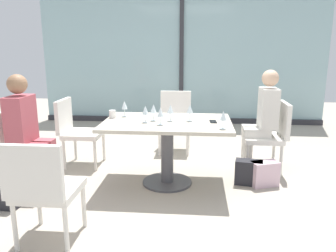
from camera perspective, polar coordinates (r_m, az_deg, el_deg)
The scene contains 22 objects.
ground_plane at distance 3.92m, azimuth -0.13°, elevation -9.61°, with size 12.00×12.00×0.00m, color #A89E8E.
window_wall_backdrop at distance 6.81m, azimuth 2.30°, elevation 10.69°, with size 5.62×0.10×2.70m.
dining_table_main at distance 3.74m, azimuth -0.13°, elevation -1.66°, with size 1.40×0.94×0.73m.
chair_far_right at distance 4.34m, azimuth 16.97°, elevation -1.02°, with size 0.50×0.46×0.87m.
chair_side_end at distance 3.89m, azimuth -23.88°, elevation -3.27°, with size 0.50×0.46×0.87m.
chair_front_left at distance 2.77m, azimuth -20.42°, elevation -9.54°, with size 0.46×0.50×0.87m.
chair_far_left at distance 4.52m, azimuth -15.32°, elevation -0.35°, with size 0.50×0.46×0.87m.
chair_near_window at distance 5.02m, azimuth 1.20°, elevation 1.49°, with size 0.46×0.51×0.87m.
person_far_right at distance 4.27m, azimuth 15.72°, elevation 1.64°, with size 0.39×0.34×1.26m.
person_side_end at distance 3.79m, azimuth -22.72°, elevation -0.39°, with size 0.39×0.34×1.26m.
wine_glass_0 at distance 3.94m, azimuth -7.38°, elevation 3.47°, with size 0.07×0.07×0.18m.
wine_glass_1 at distance 3.36m, azimuth 9.33°, elevation 1.68°, with size 0.07×0.07×0.18m.
wine_glass_2 at distance 3.68m, azimuth 3.73°, elevation 2.84°, with size 0.07×0.07×0.18m.
wine_glass_3 at distance 3.67m, azimuth 0.43°, elevation 2.85°, with size 0.07×0.07×0.18m.
wine_glass_4 at distance 3.50m, azimuth -1.28°, elevation 2.31°, with size 0.07×0.07×0.18m.
wine_glass_5 at distance 3.61m, azimuth -3.85°, elevation 2.64°, with size 0.07×0.07×0.18m.
wine_glass_6 at distance 3.69m, azimuth -2.46°, elevation 2.90°, with size 0.07×0.07×0.18m.
coffee_cup at distance 3.90m, azimuth -9.38°, elevation 1.99°, with size 0.08×0.08×0.09m, color white.
cell_phone_on_table at distance 3.69m, azimuth 7.63°, elevation 0.76°, with size 0.07×0.14×0.01m, color black.
handbag_0 at distance 3.96m, azimuth 16.01°, elevation -7.76°, with size 0.30×0.16×0.28m, color beige.
handbag_1 at distance 3.69m, azimuth -26.09°, elevation -10.28°, with size 0.30×0.16×0.28m, color #232328.
handbag_2 at distance 3.95m, azimuth 13.47°, elevation -7.63°, with size 0.30×0.16×0.28m, color #232328.
Camera 1 is at (0.32, -3.60, 1.54)m, focal length 36.02 mm.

